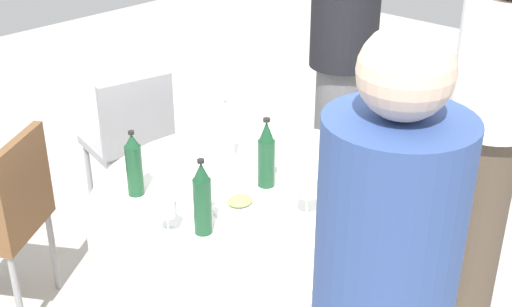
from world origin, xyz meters
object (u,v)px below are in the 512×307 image
object	(u,v)px
wine_glass_mid	(167,209)
bottle_dark_green_rear	(202,199)
wine_glass_rear	(307,188)
bottle_clear_far	(225,131)
bottle_dark_green_south	(134,165)
plate_inner	(240,204)
person_south	(342,68)
chair_right	(131,136)
bottle_dark_green_north	(265,155)
dining_table	(256,223)
chair_front	(6,212)
plate_outer	(351,168)
person_far	(488,141)

from	to	relation	value
wine_glass_mid	bottle_dark_green_rear	bearing A→B (deg)	-48.06
bottle_dark_green_rear	wine_glass_rear	bearing A→B (deg)	-30.38
bottle_clear_far	bottle_dark_green_south	size ratio (longest dim) A/B	1.07
plate_inner	person_south	distance (m)	1.22
bottle_dark_green_south	chair_right	distance (m)	1.07
bottle_dark_green_south	wine_glass_rear	xyz separation A→B (m)	(0.32, -0.58, -0.01)
wine_glass_rear	bottle_dark_green_north	bearing A→B (deg)	75.49
dining_table	wine_glass_mid	size ratio (longest dim) A/B	10.13
wine_glass_mid	chair_front	world-z (taller)	same
wine_glass_rear	chair_right	distance (m)	1.47
plate_inner	wine_glass_rear	bearing A→B (deg)	-60.67
bottle_dark_green_south	wine_glass_mid	xyz separation A→B (m)	(-0.09, -0.29, -0.03)
plate_outer	chair_front	distance (m)	1.48
chair_front	plate_inner	bearing A→B (deg)	-97.14
bottle_clear_far	plate_inner	xyz separation A→B (m)	(-0.24, -0.32, -0.12)
bottle_dark_green_north	bottle_dark_green_rear	size ratio (longest dim) A/B	1.00
wine_glass_rear	wine_glass_mid	distance (m)	0.50
chair_right	plate_inner	bearing A→B (deg)	-95.48
bottle_dark_green_north	plate_inner	world-z (taller)	bottle_dark_green_north
wine_glass_mid	person_south	xyz separation A→B (m)	(1.44, 0.32, 0.06)
wine_glass_rear	bottle_dark_green_south	bearing A→B (deg)	119.09
person_south	bottle_dark_green_south	bearing A→B (deg)	-107.71
bottle_dark_green_south	wine_glass_rear	bearing A→B (deg)	-60.91
bottle_dark_green_rear	plate_inner	xyz separation A→B (m)	(0.21, 0.02, -0.12)
plate_inner	person_far	world-z (taller)	person_far
bottle_dark_green_south	wine_glass_mid	bearing A→B (deg)	-107.30
person_south	chair_front	world-z (taller)	person_south
wine_glass_mid	plate_inner	xyz separation A→B (m)	(0.29, -0.07, -0.08)
person_far	bottle_dark_green_south	bearing A→B (deg)	-92.65
bottle_clear_far	wine_glass_rear	distance (m)	0.55
plate_inner	chair_front	distance (m)	1.09
wine_glass_rear	wine_glass_mid	size ratio (longest dim) A/B	1.21
dining_table	bottle_dark_green_south	xyz separation A→B (m)	(-0.33, 0.32, 0.27)
dining_table	plate_inner	xyz separation A→B (m)	(-0.13, -0.04, 0.16)
bottle_dark_green_north	wine_glass_rear	world-z (taller)	bottle_dark_green_north
bottle_dark_green_south	person_far	size ratio (longest dim) A/B	0.16
wine_glass_mid	bottle_dark_green_south	bearing A→B (deg)	72.70
bottle_dark_green_rear	bottle_dark_green_south	bearing A→B (deg)	88.72
bottle_dark_green_rear	person_far	world-z (taller)	person_far
plate_inner	chair_right	size ratio (longest dim) A/B	0.26
plate_inner	person_far	size ratio (longest dim) A/B	0.14
bottle_dark_green_south	plate_outer	bearing A→B (deg)	-34.91
wine_glass_mid	plate_inner	bearing A→B (deg)	-13.22
bottle_dark_green_north	bottle_dark_green_rear	distance (m)	0.41
bottle_dark_green_south	chair_right	bearing A→B (deg)	54.21
bottle_dark_green_rear	wine_glass_mid	distance (m)	0.13
plate_outer	bottle_dark_green_south	bearing A→B (deg)	145.09
person_far	chair_right	distance (m)	1.82
chair_right	chair_front	size ratio (longest dim) A/B	1.00
dining_table	bottle_clear_far	world-z (taller)	bottle_clear_far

